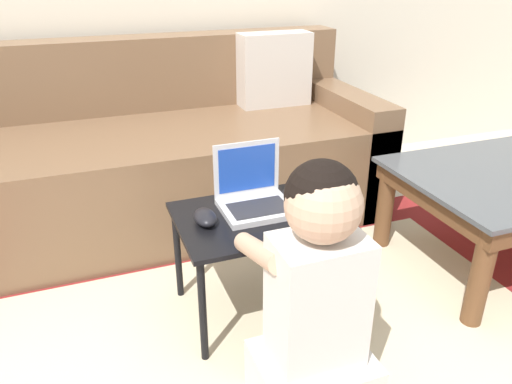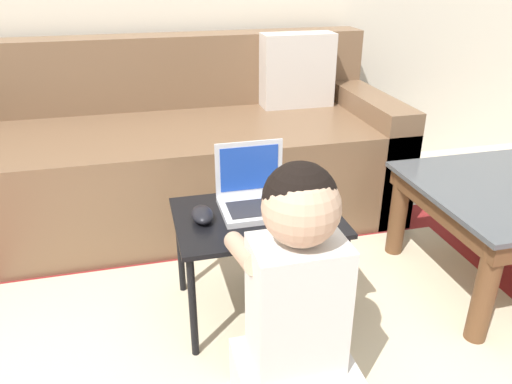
{
  "view_description": "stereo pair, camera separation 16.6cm",
  "coord_description": "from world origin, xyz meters",
  "px_view_note": "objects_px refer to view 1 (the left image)",
  "views": [
    {
      "loc": [
        -0.53,
        -1.14,
        1.16
      ],
      "look_at": [
        -0.01,
        0.27,
        0.45
      ],
      "focal_mm": 35.0,
      "sensor_mm": 36.0,
      "label": 1
    },
    {
      "loc": [
        -0.37,
        -1.19,
        1.16
      ],
      "look_at": [
        -0.01,
        0.27,
        0.45
      ],
      "focal_mm": 35.0,
      "sensor_mm": 36.0,
      "label": 2
    }
  ],
  "objects_px": {
    "laptop_desk": "(259,227)",
    "computer_mouse": "(205,217)",
    "laptop": "(254,198)",
    "person_seated": "(316,301)",
    "couch": "(152,159)"
  },
  "relations": [
    {
      "from": "couch",
      "to": "laptop",
      "type": "bearing_deg",
      "value": -75.41
    },
    {
      "from": "couch",
      "to": "person_seated",
      "type": "xyz_separation_m",
      "value": [
        0.2,
        -1.3,
        0.06
      ]
    },
    {
      "from": "laptop_desk",
      "to": "person_seated",
      "type": "height_order",
      "value": "person_seated"
    },
    {
      "from": "computer_mouse",
      "to": "person_seated",
      "type": "distance_m",
      "value": 0.48
    },
    {
      "from": "couch",
      "to": "computer_mouse",
      "type": "relative_size",
      "value": 18.75
    },
    {
      "from": "person_seated",
      "to": "couch",
      "type": "bearing_deg",
      "value": 98.73
    },
    {
      "from": "person_seated",
      "to": "laptop",
      "type": "bearing_deg",
      "value": 88.6
    },
    {
      "from": "computer_mouse",
      "to": "person_seated",
      "type": "height_order",
      "value": "person_seated"
    },
    {
      "from": "laptop_desk",
      "to": "person_seated",
      "type": "distance_m",
      "value": 0.44
    },
    {
      "from": "laptop",
      "to": "person_seated",
      "type": "bearing_deg",
      "value": -91.4
    },
    {
      "from": "laptop_desk",
      "to": "computer_mouse",
      "type": "distance_m",
      "value": 0.19
    },
    {
      "from": "couch",
      "to": "laptop_desk",
      "type": "height_order",
      "value": "couch"
    },
    {
      "from": "laptop_desk",
      "to": "person_seated",
      "type": "xyz_separation_m",
      "value": [
        -0.01,
        -0.44,
        0.02
      ]
    },
    {
      "from": "laptop_desk",
      "to": "computer_mouse",
      "type": "xyz_separation_m",
      "value": [
        -0.18,
        0.01,
        0.07
      ]
    },
    {
      "from": "couch",
      "to": "laptop_desk",
      "type": "distance_m",
      "value": 0.89
    }
  ]
}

